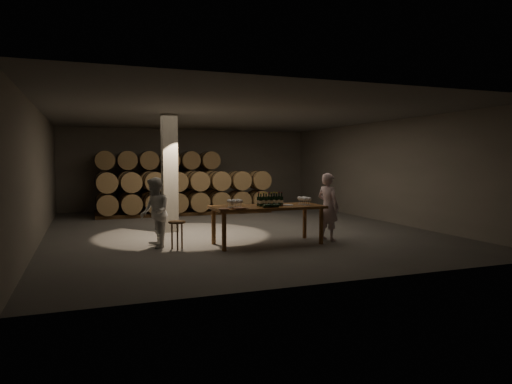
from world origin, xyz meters
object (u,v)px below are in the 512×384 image
object	(u,v)px
plate	(288,205)
stool	(177,226)
bottle_cluster	(270,201)
person_man	(328,207)
tasting_table	(267,210)
person_woman	(155,213)
notebook_near	(239,208)

from	to	relation	value
plate	stool	world-z (taller)	plate
plate	bottle_cluster	bearing A→B (deg)	171.79
stool	person_man	bearing A→B (deg)	-2.37
bottle_cluster	person_man	world-z (taller)	person_man
tasting_table	person_man	xyz separation A→B (m)	(1.58, -0.04, 0.03)
person_man	person_woman	bearing A→B (deg)	61.06
bottle_cluster	stool	size ratio (longest dim) A/B	0.96
tasting_table	bottle_cluster	bearing A→B (deg)	-5.23
plate	person_man	distance (m)	1.10
stool	person_woman	world-z (taller)	person_woman
tasting_table	stool	size ratio (longest dim) A/B	4.17
notebook_near	person_man	distance (m)	2.46
tasting_table	plate	world-z (taller)	plate
plate	person_woman	distance (m)	3.06
bottle_cluster	plate	world-z (taller)	bottle_cluster
tasting_table	bottle_cluster	size ratio (longest dim) A/B	4.34
bottle_cluster	notebook_near	bearing A→B (deg)	-153.95
notebook_near	tasting_table	bearing A→B (deg)	18.32
bottle_cluster	stool	world-z (taller)	bottle_cluster
tasting_table	plate	distance (m)	0.50
stool	person_woman	size ratio (longest dim) A/B	0.39
notebook_near	stool	world-z (taller)	notebook_near
tasting_table	person_woman	bearing A→B (deg)	169.09
plate	stool	bearing A→B (deg)	175.96
tasting_table	plate	xyz separation A→B (m)	(0.49, -0.07, 0.11)
plate	tasting_table	bearing A→B (deg)	172.18
tasting_table	person_woman	size ratio (longest dim) A/B	1.64
bottle_cluster	person_man	distance (m)	1.53
plate	notebook_near	world-z (taller)	notebook_near
plate	notebook_near	size ratio (longest dim) A/B	1.03
person_man	stool	bearing A→B (deg)	65.95
bottle_cluster	person_man	bearing A→B (deg)	-1.16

